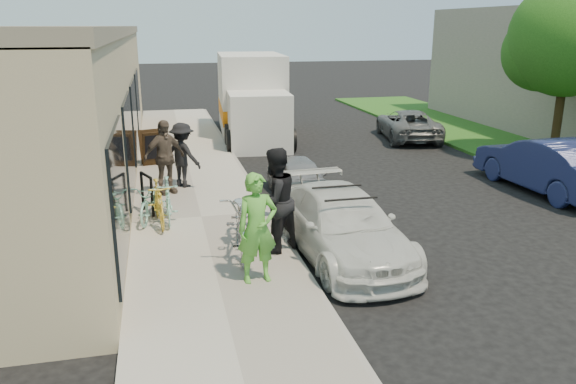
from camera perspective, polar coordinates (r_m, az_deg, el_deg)
ground at (r=10.30m, az=3.88°, el=-7.78°), size 120.00×120.00×0.00m
sidewalk at (r=12.69m, az=-8.79°, el=-2.80°), size 3.00×34.00×0.15m
curb at (r=12.88m, az=-1.90°, el=-2.35°), size 0.12×34.00×0.13m
storefront at (r=17.26m, az=-21.37°, el=8.39°), size 3.60×20.00×4.22m
bike_rack at (r=12.96m, az=-14.15°, el=0.23°), size 0.28×0.62×0.93m
sandwich_board at (r=17.59m, az=-13.67°, el=4.41°), size 0.78×0.78×1.04m
sedan_white at (r=10.66m, az=5.49°, el=-3.34°), size 2.00×4.39×1.29m
sedan_silver at (r=14.32m, az=1.15°, el=1.46°), size 1.32×3.04×1.02m
moving_truck at (r=22.31m, az=-3.65°, el=9.22°), size 2.88×6.61×3.17m
far_car_blue at (r=16.31m, az=24.80°, el=2.56°), size 1.75×4.46×1.44m
far_car_gray at (r=22.32m, az=12.08°, el=6.72°), size 2.65×4.39×1.14m
median_tree at (r=20.15m, az=26.45°, el=13.44°), size 3.67×3.67×5.62m
tandem_bike at (r=10.50m, az=-4.68°, el=-2.86°), size 1.05×2.38×1.21m
woman_rider at (r=9.15m, az=-3.15°, el=-3.71°), size 0.71×0.51×1.84m
man_standing at (r=10.36m, az=-1.36°, el=-0.86°), size 1.21×1.13×1.97m
cruiser_bike_a at (r=12.42m, az=-12.12°, el=-0.82°), size 0.43×1.53×0.92m
cruiser_bike_b at (r=12.59m, az=-13.82°, el=-0.92°), size 0.89×1.65×0.82m
cruiser_bike_c at (r=12.21m, az=-13.01°, el=-1.12°), size 0.60×1.60×0.94m
bystander_a at (r=14.92m, az=-10.66°, el=3.72°), size 1.22×1.22×1.69m
bystander_b at (r=14.36m, az=-12.45°, el=3.48°), size 1.19×0.90×1.87m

